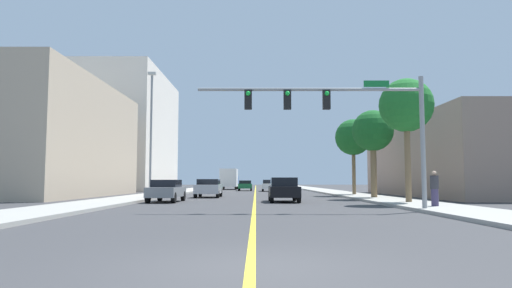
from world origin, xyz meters
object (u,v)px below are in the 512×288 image
(car_green, at_px, (244,185))
(car_white, at_px, (269,185))
(street_lamp, at_px, (150,128))
(palm_near, at_px, (405,106))
(traffic_signal_mast, at_px, (342,111))
(car_black, at_px, (283,189))
(delivery_truck, at_px, (228,179))
(palm_mid, at_px, (372,132))
(palm_far, at_px, (352,138))
(car_silver, at_px, (208,188))
(car_gray, at_px, (166,190))
(pedestrian, at_px, (434,189))

(car_green, distance_m, car_white, 4.36)
(street_lamp, distance_m, palm_near, 17.15)
(traffic_signal_mast, xyz_separation_m, palm_near, (4.65, 5.65, 1.14))
(traffic_signal_mast, height_order, palm_near, palm_near)
(car_black, bearing_deg, delivery_truck, 98.37)
(car_white, bearing_deg, palm_mid, -72.91)
(palm_far, xyz_separation_m, delivery_truck, (-12.37, 27.85, -3.41))
(traffic_signal_mast, distance_m, palm_near, 7.40)
(palm_mid, xyz_separation_m, car_green, (-9.73, 26.70, -4.07))
(delivery_truck, bearing_deg, street_lamp, -95.33)
(car_green, bearing_deg, car_white, -45.36)
(palm_near, distance_m, car_green, 35.31)
(traffic_signal_mast, bearing_deg, street_lamp, 132.22)
(car_black, xyz_separation_m, delivery_truck, (-5.67, 38.51, 0.84))
(car_silver, xyz_separation_m, car_black, (5.44, -7.45, 0.01))
(car_gray, xyz_separation_m, delivery_truck, (1.56, 38.70, 0.89))
(palm_far, bearing_deg, palm_near, -90.09)
(palm_far, bearing_deg, car_silver, -165.20)
(car_silver, bearing_deg, palm_far, 14.92)
(car_black, relative_size, pedestrian, 2.56)
(street_lamp, bearing_deg, palm_far, 24.29)
(car_black, bearing_deg, palm_near, -25.14)
(pedestrian, bearing_deg, street_lamp, 43.84)
(car_white, bearing_deg, street_lamp, -109.42)
(car_white, bearing_deg, car_silver, -103.75)
(palm_far, xyz_separation_m, car_gray, (-13.93, -10.85, -4.30))
(palm_far, height_order, delivery_truck, palm_far)
(traffic_signal_mast, height_order, palm_mid, palm_mid)
(palm_mid, distance_m, delivery_truck, 36.99)
(street_lamp, distance_m, delivery_truck, 35.33)
(palm_far, distance_m, car_gray, 18.17)
(traffic_signal_mast, distance_m, palm_far, 20.00)
(car_black, bearing_deg, pedestrian, -48.22)
(car_black, bearing_deg, car_gray, -178.45)
(palm_mid, bearing_deg, car_black, -150.33)
(street_lamp, relative_size, car_black, 2.16)
(car_silver, relative_size, car_gray, 0.96)
(palm_mid, distance_m, car_white, 24.88)
(car_gray, bearing_deg, delivery_truck, -91.18)
(car_silver, bearing_deg, car_black, -53.73)
(car_silver, distance_m, car_green, 23.13)
(street_lamp, bearing_deg, car_white, 69.12)
(street_lamp, height_order, palm_mid, street_lamp)
(car_black, bearing_deg, car_green, 95.87)
(street_lamp, distance_m, car_black, 10.67)
(delivery_truck, xyz_separation_m, pedestrian, (12.14, -45.76, -0.66))
(car_gray, bearing_deg, palm_far, -140.95)
(palm_near, height_order, palm_far, palm_near)
(palm_mid, relative_size, car_silver, 1.55)
(traffic_signal_mast, height_order, car_black, traffic_signal_mast)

